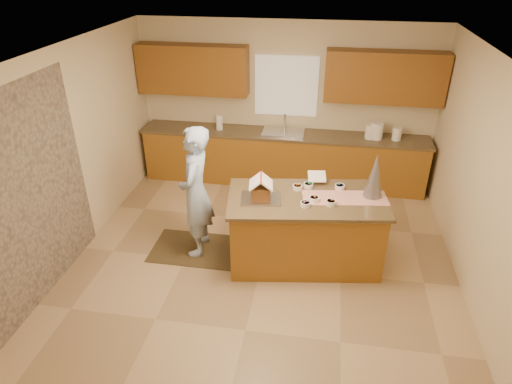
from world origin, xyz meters
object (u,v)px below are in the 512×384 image
(boy, at_px, (196,192))
(gingerbread_house, at_px, (261,190))
(island_base, at_px, (305,231))
(tinsel_tree, at_px, (375,176))

(boy, relative_size, gingerbread_house, 5.44)
(island_base, bearing_deg, tinsel_tree, 3.67)
(island_base, distance_m, tinsel_tree, 1.13)
(island_base, bearing_deg, gingerbread_house, -174.81)
(tinsel_tree, relative_size, boy, 0.32)
(tinsel_tree, distance_m, boy, 2.26)
(island_base, relative_size, boy, 1.05)
(tinsel_tree, distance_m, gingerbread_house, 1.40)
(island_base, distance_m, gingerbread_house, 0.86)
(tinsel_tree, bearing_deg, island_base, -168.14)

